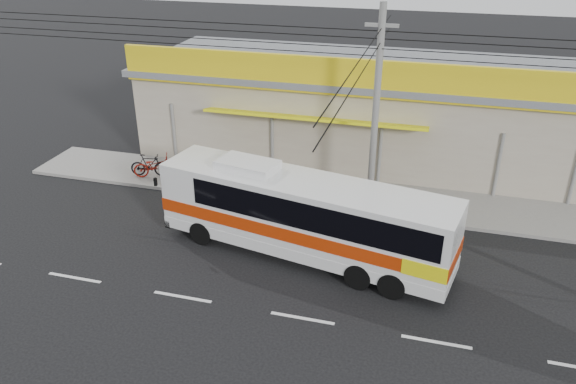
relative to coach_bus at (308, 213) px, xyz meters
The scene contains 8 objects.
ground 2.11m from the coach_bus, 53.74° to the right, with size 120.00×120.00×0.00m, color black.
sidewalk 5.37m from the coach_bus, 82.22° to the left, with size 30.00×3.20×0.15m, color slate.
lane_markings 3.93m from the coach_bus, 78.64° to the right, with size 50.00×0.12×0.01m, color silver, non-canonical shape.
storefront_building 10.63m from the coach_bus, 86.29° to the left, with size 22.60×9.20×5.70m.
coach_bus is the anchor object (origin of this frame).
motorbike_red 9.50m from the coach_bus, 151.64° to the left, with size 0.70×2.00×1.05m, color maroon.
motorbike_dark 9.75m from the coach_bus, 152.65° to the left, with size 0.50×1.79×1.07m, color black.
utility_pole 6.95m from the coach_bus, 70.18° to the left, with size 34.00×14.00×8.29m.
Camera 1 is at (3.21, -15.78, 11.13)m, focal length 35.00 mm.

